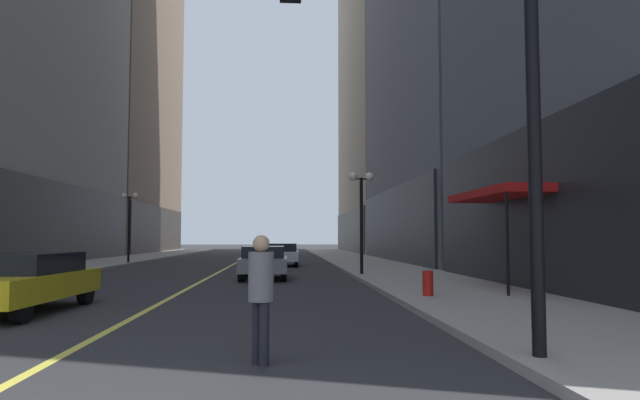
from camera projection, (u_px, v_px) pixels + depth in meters
ground_plane at (237, 262)px, 38.62m from camera, size 200.00×200.00×0.00m
sidewalk_left at (112, 262)px, 38.11m from camera, size 4.50×78.00×0.15m
sidewalk_right at (359, 261)px, 39.15m from camera, size 4.50×78.00×0.15m
lane_centre_stripe at (237, 262)px, 38.62m from camera, size 0.16×70.00×0.01m
building_left_far at (95, 58)px, 63.81m from camera, size 14.99×26.00×43.47m
building_right_far at (405, 86)px, 65.83m from camera, size 13.12×26.00×38.23m
storefront_awning_right at (497, 195)px, 17.66m from camera, size 1.60×5.24×3.12m
car_yellow at (26, 280)px, 12.81m from camera, size 1.93×4.70×1.32m
car_grey at (264, 261)px, 23.21m from camera, size 1.85×4.35×1.32m
car_white at (283, 254)px, 33.97m from camera, size 1.90×4.68×1.32m
pedestrian_in_grey_suit at (261, 289)px, 7.61m from camera, size 0.48×0.48×1.70m
traffic_light_near_right at (455, 79)px, 7.50m from camera, size 3.43×0.35×5.65m
street_lamp_left_far at (129, 212)px, 35.40m from camera, size 1.06×0.36×4.43m
street_lamp_right_mid at (361, 200)px, 24.27m from camera, size 1.06×0.36×4.43m
fire_hydrant_right at (428, 286)px, 15.01m from camera, size 0.28×0.28×0.80m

